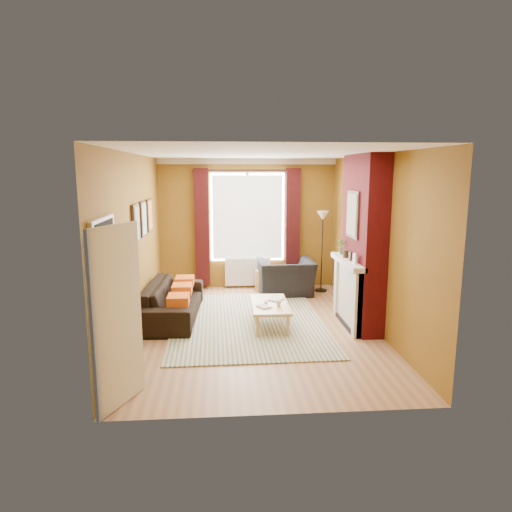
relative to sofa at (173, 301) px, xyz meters
name	(u,v)px	position (x,y,z in m)	size (l,w,h in m)	color
ground	(257,327)	(1.42, -0.60, -0.32)	(5.50, 5.50, 0.00)	#8D6240
room_walls	(293,242)	(2.05, -0.32, 1.06)	(3.82, 5.54, 2.83)	brown
striped_rug	(248,321)	(1.28, -0.32, -0.31)	(2.59, 3.55, 0.02)	#366596
sofa	(173,301)	(0.00, 0.00, 0.00)	(2.16, 0.84, 0.63)	black
armchair	(286,277)	(2.17, 1.41, 0.05)	(1.13, 0.98, 0.73)	black
coffee_table	(270,306)	(1.63, -0.56, 0.04)	(0.61, 1.19, 0.39)	tan
wicker_stool	(264,281)	(1.74, 1.72, -0.09)	(0.40, 0.40, 0.45)	#A17546
floor_lamp	(322,228)	(2.97, 1.62, 1.04)	(0.31, 0.31, 1.71)	black
book_a	(260,307)	(1.44, -0.81, 0.09)	(0.17, 0.23, 0.02)	#999999
book_b	(270,298)	(1.67, -0.30, 0.09)	(0.21, 0.29, 0.02)	#999999
mug	(279,304)	(1.76, -0.74, 0.12)	(0.09, 0.09, 0.08)	#999999
tv_remote	(266,303)	(1.57, -0.55, 0.09)	(0.05, 0.15, 0.02)	#262528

